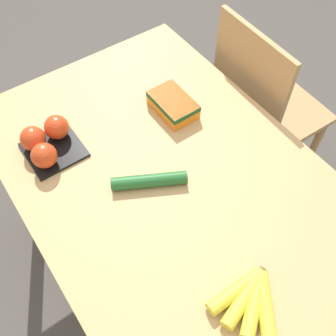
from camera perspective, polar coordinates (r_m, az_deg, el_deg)
The scene contains 7 objects.
ground_plane at distance 1.86m, azimuth 0.00°, elevation -13.50°, with size 12.00×12.00×0.00m, color #4C4742.
dining_table at distance 1.30m, azimuth 0.00°, elevation -3.28°, with size 1.27×0.87×0.73m.
chair at distance 1.78m, azimuth 13.36°, elevation 8.29°, with size 0.43×0.41×0.92m.
banana_bunch at distance 1.05m, azimuth 11.82°, elevation -18.09°, with size 0.17×0.18×0.04m.
tomato_pack at distance 1.30m, azimuth -17.26°, elevation 3.66°, with size 0.17×0.17×0.09m.
carrot_bag at distance 1.36m, azimuth 0.73°, elevation 9.28°, with size 0.17×0.11×0.05m.
cucumber_near at distance 1.18m, azimuth -2.75°, elevation -1.83°, with size 0.15×0.22×0.04m.
Camera 1 is at (0.56, -0.40, 1.73)m, focal length 42.00 mm.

